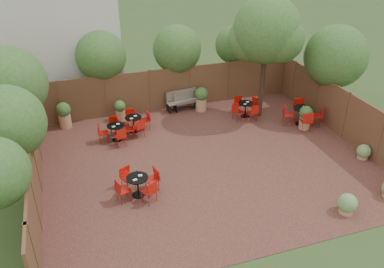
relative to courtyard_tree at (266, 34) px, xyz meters
name	(u,v)px	position (x,y,z in m)	size (l,w,h in m)	color
ground	(207,161)	(-3.61, -2.88, -3.83)	(80.00, 80.00, 0.00)	#354F23
courtyard_paving	(207,161)	(-3.61, -2.88, -3.82)	(12.00, 10.00, 0.02)	#3B1B18
fence_back	(171,89)	(-3.61, 2.12, -2.83)	(12.00, 0.08, 2.00)	brown
fence_left	(35,167)	(-9.61, -2.88, -2.83)	(0.08, 10.00, 2.00)	brown
fence_right	(346,115)	(2.39, -2.88, -2.83)	(0.08, 10.00, 2.00)	brown
neighbour_building	(59,17)	(-8.11, 5.12, 0.17)	(5.00, 4.00, 8.00)	beige
overhang_foliage	(149,73)	(-5.10, -0.04, -1.11)	(15.92, 10.25, 2.73)	#2F581C
courtyard_tree	(266,34)	(0.00, 0.00, 0.00)	(2.92, 2.85, 5.39)	black
park_bench_left	(182,100)	(-3.19, 1.75, -3.32)	(1.57, 0.64, 0.95)	brown
park_bench_right	(188,100)	(-2.91, 1.74, -3.37)	(1.44, 0.62, 0.86)	brown
bistro_tables	(203,129)	(-3.19, -1.15, -3.39)	(9.53, 5.88, 0.93)	black
planters	(171,109)	(-4.01, 0.77, -3.22)	(10.45, 4.01, 1.15)	#AF7E57
low_shrubs	(365,183)	(0.76, -6.26, -3.52)	(3.18, 3.01, 0.66)	#AF7E57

